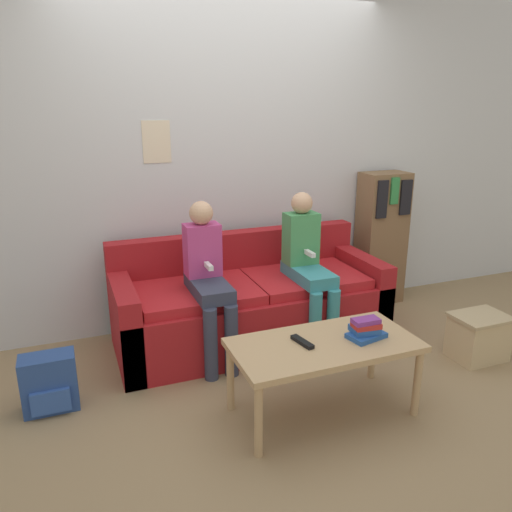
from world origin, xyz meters
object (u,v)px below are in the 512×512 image
couch (250,304)px  coffee_table (324,350)px  person_right (308,263)px  tv_remote (302,342)px  storage_box (478,337)px  backpack (50,383)px  bookshelf (381,238)px  person_left (208,276)px

couch → coffee_table: bearing=-86.8°
person_right → tv_remote: (-0.45, -0.83, -0.16)m
couch → coffee_table: size_ratio=1.89×
storage_box → backpack: size_ratio=1.09×
coffee_table → bookshelf: (1.31, 1.36, 0.19)m
person_left → backpack: person_left is taller
couch → person_right: person_right is taller
coffee_table → backpack: size_ratio=3.05×
storage_box → backpack: backpack is taller
couch → backpack: 1.48m
person_left → bookshelf: size_ratio=0.95×
coffee_table → tv_remote: bearing=166.9°
person_left → backpack: 1.16m
backpack → bookshelf: bearing=15.2°
coffee_table → person_right: size_ratio=0.94×
couch → tv_remote: 1.03m
coffee_table → bookshelf: 1.89m
bookshelf → person_right: bearing=-153.0°
coffee_table → bookshelf: bearing=46.0°
coffee_table → couch: bearing=93.2°
couch → bookshelf: size_ratio=1.70×
person_right → bookshelf: bearing=27.0°
person_left → storage_box: person_left is taller
coffee_table → tv_remote: 0.14m
couch → person_right: size_ratio=1.77×
couch → coffee_table: 1.05m
coffee_table → person_left: person_left is taller
coffee_table → person_right: bearing=69.1°
couch → storage_box: 1.64m
backpack → tv_remote: bearing=-23.1°
person_right → storage_box: 1.30m
couch → person_left: 0.53m
coffee_table → tv_remote: (-0.12, 0.03, 0.06)m
coffee_table → tv_remote: size_ratio=6.03×
tv_remote → storage_box: (1.46, 0.15, -0.30)m
coffee_table → storage_box: 1.37m
person_right → person_left: bearing=-179.9°
coffee_table → backpack: 1.61m
couch → tv_remote: size_ratio=11.37×
couch → coffee_table: (0.06, -1.04, 0.12)m
couch → backpack: size_ratio=5.76×
person_left → person_right: (0.75, 0.00, 0.00)m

